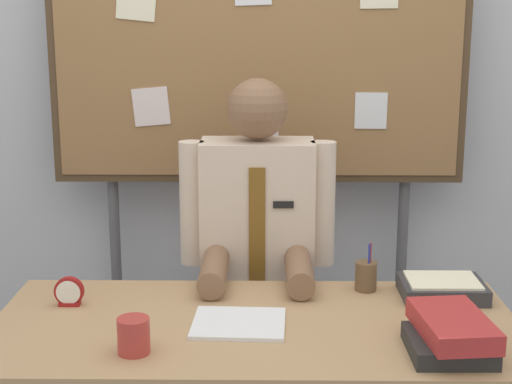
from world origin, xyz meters
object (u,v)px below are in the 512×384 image
object	(u,v)px
desk	(255,354)
person	(257,284)
bulletin_board	(258,58)
desk_clock	(69,293)
open_notebook	(239,323)
paper_tray	(442,288)
coffee_mug	(134,336)
pen_holder	(366,276)
book_stack	(451,334)

from	to	relation	value
desk	person	size ratio (longest dim) A/B	1.10
bulletin_board	desk_clock	bearing A→B (deg)	-125.53
open_notebook	paper_tray	bearing A→B (deg)	20.56
bulletin_board	paper_tray	world-z (taller)	bulletin_board
bulletin_board	person	bearing A→B (deg)	-90.00
coffee_mug	pen_holder	bearing A→B (deg)	35.55
book_stack	open_notebook	bearing A→B (deg)	163.01
desk	paper_tray	xyz separation A→B (m)	(0.59, 0.22, 0.12)
desk_clock	coffee_mug	size ratio (longest dim) A/B	0.93
book_stack	coffee_mug	distance (m)	0.84
desk	paper_tray	world-z (taller)	paper_tray
desk	book_stack	bearing A→B (deg)	-20.41
book_stack	paper_tray	distance (m)	0.42
book_stack	desk_clock	world-z (taller)	book_stack
bulletin_board	desk_clock	distance (m)	1.19
pen_holder	desk	bearing A→B (deg)	-142.28
bulletin_board	book_stack	distance (m)	1.40
paper_tray	desk	bearing A→B (deg)	-159.64
desk	book_stack	xyz separation A→B (m)	(0.52, -0.19, 0.15)
desk	desk_clock	bearing A→B (deg)	167.20
bulletin_board	open_notebook	distance (m)	1.18
book_stack	pen_holder	size ratio (longest dim) A/B	1.91
pen_holder	coffee_mug	bearing A→B (deg)	-144.45
person	coffee_mug	distance (m)	0.84
book_stack	pen_holder	xyz separation A→B (m)	(-0.16, 0.47, -0.00)
desk	pen_holder	world-z (taller)	pen_holder
desk_clock	coffee_mug	xyz separation A→B (m)	(0.25, -0.34, 0.01)
bulletin_board	desk_clock	world-z (taller)	bulletin_board
bulletin_board	open_notebook	size ratio (longest dim) A/B	7.48
desk_clock	paper_tray	xyz separation A→B (m)	(1.16, 0.09, -0.01)
paper_tray	pen_holder	bearing A→B (deg)	166.69
person	book_stack	size ratio (longest dim) A/B	4.56
bulletin_board	open_notebook	world-z (taller)	bulletin_board
desk	coffee_mug	xyz separation A→B (m)	(-0.32, -0.21, 0.15)
book_stack	open_notebook	size ratio (longest dim) A/B	1.15
desk	open_notebook	world-z (taller)	open_notebook
person	book_stack	xyz separation A→B (m)	(0.52, -0.75, 0.14)
person	paper_tray	size ratio (longest dim) A/B	5.36
pen_holder	paper_tray	world-z (taller)	pen_holder
book_stack	paper_tray	xyz separation A→B (m)	(0.07, 0.41, -0.02)
pen_holder	paper_tray	xyz separation A→B (m)	(0.23, -0.06, -0.02)
open_notebook	desk_clock	world-z (taller)	desk_clock
desk	bulletin_board	size ratio (longest dim) A/B	0.78
book_stack	paper_tray	world-z (taller)	book_stack
open_notebook	coffee_mug	distance (m)	0.33
book_stack	open_notebook	world-z (taller)	book_stack
desk_clock	paper_tray	world-z (taller)	desk_clock
book_stack	person	bearing A→B (deg)	124.56
person	desk_clock	bearing A→B (deg)	-143.11
paper_tray	desk_clock	bearing A→B (deg)	-175.65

